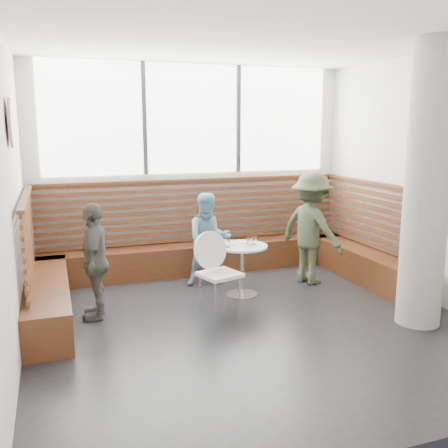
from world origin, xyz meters
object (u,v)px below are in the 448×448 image
object	(u,v)px
adult_man	(311,229)
child_left	(95,261)
concrete_column	(427,187)
child_back	(209,239)
cafe_table	(242,260)
cafe_chair	(218,265)

from	to	relation	value
adult_man	child_left	distance (m)	3.12
concrete_column	child_back	world-z (taller)	concrete_column
cafe_table	child_left	bearing A→B (deg)	-175.22
child_back	child_left	size ratio (longest dim) A/B	0.96
concrete_column	cafe_table	xyz separation A→B (m)	(-1.61, 1.57, -1.10)
adult_man	concrete_column	bearing A→B (deg)	172.17
adult_man	child_left	bearing A→B (deg)	75.19
concrete_column	cafe_chair	size ratio (longest dim) A/B	3.22
adult_man	child_left	xyz separation A→B (m)	(-3.09, -0.38, -0.11)
cafe_chair	child_left	world-z (taller)	child_left
child_back	adult_man	bearing A→B (deg)	-9.14
cafe_table	child_back	world-z (taller)	child_back
cafe_chair	concrete_column	bearing A→B (deg)	-46.16
adult_man	child_left	size ratio (longest dim) A/B	1.16
cafe_table	child_left	size ratio (longest dim) A/B	0.50
cafe_table	cafe_chair	xyz separation A→B (m)	(-0.49, -0.43, 0.08)
cafe_chair	child_back	world-z (taller)	child_back
concrete_column	cafe_chair	xyz separation A→B (m)	(-2.09, 1.14, -1.02)
cafe_table	child_back	xyz separation A→B (m)	(-0.28, 0.61, 0.17)
child_back	cafe_table	bearing A→B (deg)	-59.44
cafe_chair	child_back	size ratio (longest dim) A/B	0.74
cafe_table	concrete_column	bearing A→B (deg)	-44.32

